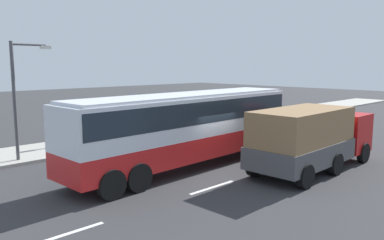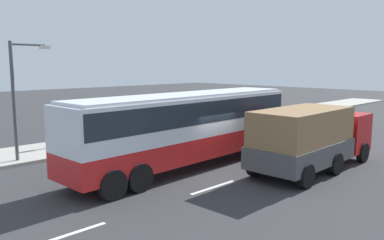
{
  "view_description": "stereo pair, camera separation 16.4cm",
  "coord_description": "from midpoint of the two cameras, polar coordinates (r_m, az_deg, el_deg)",
  "views": [
    {
      "loc": [
        -12.7,
        -11.75,
        4.7
      ],
      "look_at": [
        -0.09,
        1.25,
        2.11
      ],
      "focal_mm": 36.31,
      "sensor_mm": 36.0,
      "label": 1
    },
    {
      "loc": [
        -12.82,
        -11.64,
        4.7
      ],
      "look_at": [
        -0.09,
        1.25,
        2.11
      ],
      "focal_mm": 36.31,
      "sensor_mm": 36.0,
      "label": 2
    }
  ],
  "objects": [
    {
      "name": "pedestrian_at_crossing",
      "position": [
        22.69,
        -20.42,
        -1.64
      ],
      "size": [
        0.32,
        0.32,
        1.56
      ],
      "rotation": [
        0.0,
        0.0,
        4.86
      ],
      "color": "brown",
      "rests_on": "sidewalk_curb"
    },
    {
      "name": "lane_centreline",
      "position": [
        15.01,
        2.07,
        -10.08
      ],
      "size": [
        25.88,
        0.16,
        0.01
      ],
      "color": "white",
      "rests_on": "ground_plane"
    },
    {
      "name": "cargo_truck",
      "position": [
        18.11,
        16.9,
        -2.28
      ],
      "size": [
        7.45,
        2.78,
        2.82
      ],
      "rotation": [
        0.0,
        0.0,
        0.02
      ],
      "color": "red",
      "rests_on": "ground_plane"
    },
    {
      "name": "ground_plane",
      "position": [
        17.94,
        2.77,
        -7.05
      ],
      "size": [
        120.0,
        120.0,
        0.0
      ],
      "primitive_type": "plane",
      "color": "#333335"
    },
    {
      "name": "sidewalk_curb",
      "position": [
        24.33,
        -12.15,
        -2.99
      ],
      "size": [
        80.0,
        4.0,
        0.15
      ],
      "primitive_type": "cube",
      "color": "#A8A399",
      "rests_on": "ground_plane"
    },
    {
      "name": "coach_bus",
      "position": [
        17.63,
        -0.88,
        -0.3
      ],
      "size": [
        12.45,
        2.99,
        3.4
      ],
      "rotation": [
        0.0,
        0.0,
        0.04
      ],
      "color": "red",
      "rests_on": "ground_plane"
    },
    {
      "name": "car_silver_hatch",
      "position": [
        29.68,
        12.81,
        0.4
      ],
      "size": [
        4.44,
        1.99,
        1.51
      ],
      "rotation": [
        0.0,
        0.0,
        0.0
      ],
      "color": "silver",
      "rests_on": "ground_plane"
    },
    {
      "name": "pedestrian_near_curb",
      "position": [
        28.1,
        0.33,
        0.8
      ],
      "size": [
        0.32,
        0.32,
        1.66
      ],
      "rotation": [
        0.0,
        0.0,
        4.01
      ],
      "color": "#38334C",
      "rests_on": "sidewalk_curb"
    },
    {
      "name": "street_lamp",
      "position": [
        20.19,
        -24.34,
        3.98
      ],
      "size": [
        1.97,
        0.24,
        5.64
      ],
      "color": "#47474C",
      "rests_on": "sidewalk_curb"
    }
  ]
}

